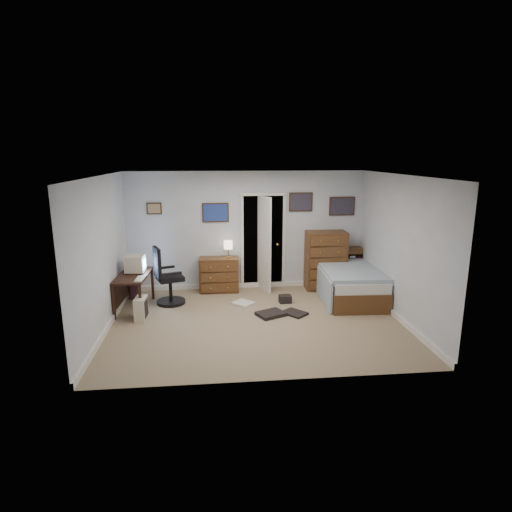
{
  "coord_description": "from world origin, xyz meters",
  "views": [
    {
      "loc": [
        -0.72,
        -6.92,
        2.83
      ],
      "look_at": [
        0.03,
        0.3,
        1.1
      ],
      "focal_mm": 30.0,
      "sensor_mm": 36.0,
      "label": 1
    }
  ],
  "objects_px": {
    "office_chair": "(167,282)",
    "computer_desk": "(129,283)",
    "low_dresser": "(219,275)",
    "bed": "(348,281)",
    "tall_dresser": "(325,260)"
  },
  "relations": [
    {
      "from": "office_chair",
      "to": "bed",
      "type": "distance_m",
      "value": 3.6
    },
    {
      "from": "computer_desk",
      "to": "bed",
      "type": "distance_m",
      "value": 4.28
    },
    {
      "from": "office_chair",
      "to": "low_dresser",
      "type": "bearing_deg",
      "value": 15.08
    },
    {
      "from": "low_dresser",
      "to": "bed",
      "type": "relative_size",
      "value": 0.37
    },
    {
      "from": "bed",
      "to": "low_dresser",
      "type": "bearing_deg",
      "value": 169.65
    },
    {
      "from": "bed",
      "to": "office_chair",
      "type": "bearing_deg",
      "value": -175.63
    },
    {
      "from": "computer_desk",
      "to": "tall_dresser",
      "type": "relative_size",
      "value": 0.96
    },
    {
      "from": "bed",
      "to": "computer_desk",
      "type": "bearing_deg",
      "value": -173.11
    },
    {
      "from": "office_chair",
      "to": "computer_desk",
      "type": "bearing_deg",
      "value": 177.47
    },
    {
      "from": "office_chair",
      "to": "low_dresser",
      "type": "relative_size",
      "value": 1.39
    },
    {
      "from": "office_chair",
      "to": "bed",
      "type": "height_order",
      "value": "office_chair"
    },
    {
      "from": "computer_desk",
      "to": "low_dresser",
      "type": "xyz_separation_m",
      "value": [
        1.67,
        0.9,
        -0.15
      ]
    },
    {
      "from": "computer_desk",
      "to": "bed",
      "type": "bearing_deg",
      "value": 7.46
    },
    {
      "from": "computer_desk",
      "to": "low_dresser",
      "type": "distance_m",
      "value": 1.91
    },
    {
      "from": "office_chair",
      "to": "bed",
      "type": "relative_size",
      "value": 0.52
    }
  ]
}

